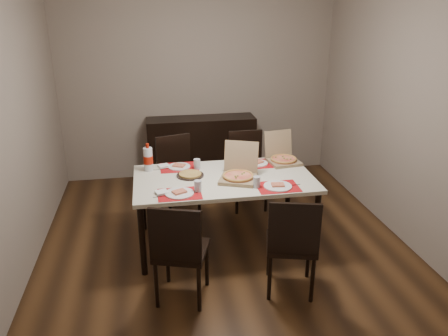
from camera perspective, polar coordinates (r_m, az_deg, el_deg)
The scene contains 18 objects.
ground at distance 4.79m, azimuth -0.11°, elevation -9.44°, with size 3.80×4.00×0.02m, color #452A15.
room_walls at distance 4.60m, azimuth -1.08°, elevation 12.49°, with size 3.84×4.02×2.62m.
sideboard at distance 6.21m, azimuth -2.96°, elevation 2.53°, with size 1.50×0.40×0.90m, color black.
dining_table at distance 4.43m, azimuth 0.00°, elevation -2.01°, with size 1.80×1.00×0.75m.
chair_near_left at distance 3.66m, azimuth -5.87°, elevation -10.48°, with size 0.53×0.53×0.93m.
chair_near_right at distance 3.78m, azimuth 8.88°, elevation -9.53°, with size 0.51×0.51×0.93m.
chair_far_left at distance 5.23m, azimuth -6.16°, elevation -0.47°, with size 0.51×0.51×0.93m.
chair_far_right at distance 5.39m, azimuth 3.04°, elevation 0.28°, with size 0.42×0.42×0.93m.
setting_near_left at distance 4.05m, azimuth -5.50°, elevation -3.08°, with size 0.45×0.30×0.11m.
setting_near_right at distance 4.19m, azimuth 6.34°, elevation -2.23°, with size 0.47×0.30×0.11m.
setting_far_left at distance 4.66m, azimuth -5.52°, elevation 0.27°, with size 0.50×0.30×0.11m.
setting_far_right at distance 4.75m, azimuth 3.89°, elevation 0.74°, with size 0.49×0.30×0.11m.
napkin_loose at distance 4.34m, azimuth 1.25°, elevation -1.45°, with size 0.12×0.11×0.02m, color white.
pizza_box_center at distance 4.34m, azimuth 1.94°, elevation -0.78°, with size 0.46×0.48×0.35m.
pizza_box_right at distance 4.84m, azimuth 7.64°, elevation 1.37°, with size 0.36×0.39×0.32m.
faina_plate at distance 4.44m, azimuth -4.44°, elevation -0.89°, with size 0.28×0.28×0.03m.
dip_bowl at distance 4.55m, azimuth 0.67°, elevation -0.28°, with size 0.13×0.13×0.03m, color white.
soda_bottle at distance 4.61m, azimuth -9.87°, elevation 1.14°, with size 0.10×0.10×0.30m.
Camera 1 is at (-0.71, -4.06, 2.42)m, focal length 35.00 mm.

